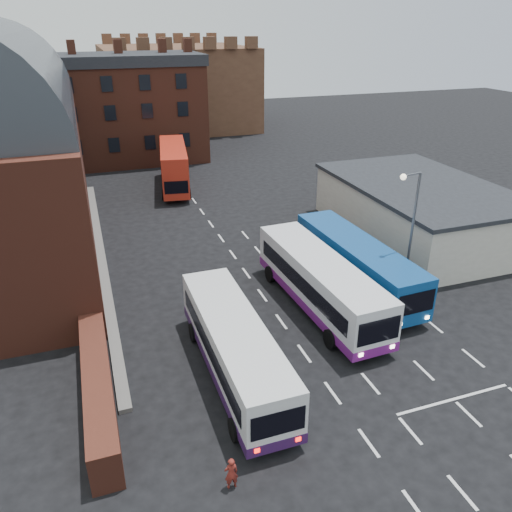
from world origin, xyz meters
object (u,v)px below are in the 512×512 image
object	(u,v)px
pedestrian_beige	(260,423)
street_lamp	(410,223)
bus_red_double	(174,166)
bus_blue	(357,261)
bus_white_outbound	(235,345)
bus_white_inbound	(320,280)
pedestrian_red	(231,473)

from	to	relation	value
pedestrian_beige	street_lamp	bearing A→B (deg)	-161.17
bus_red_double	pedestrian_beige	distance (m)	34.82
bus_blue	bus_white_outbound	bearing A→B (deg)	28.11
bus_blue	street_lamp	xyz separation A→B (m)	(2.33, -1.68, 2.91)
bus_white_outbound	bus_blue	bearing A→B (deg)	30.64
bus_white_inbound	bus_blue	distance (m)	3.70
bus_white_outbound	pedestrian_beige	bearing A→B (deg)	-93.02
pedestrian_red	pedestrian_beige	distance (m)	2.71
street_lamp	bus_white_outbound	bearing A→B (deg)	-160.86
bus_blue	bus_red_double	distance (m)	25.56
bus_white_outbound	pedestrian_beige	size ratio (longest dim) A/B	7.70
bus_red_double	pedestrian_beige	bearing A→B (deg)	93.70
bus_blue	pedestrian_red	distance (m)	16.97
bus_white_inbound	bus_red_double	world-z (taller)	bus_red_double
bus_white_inbound	street_lamp	distance (m)	6.36
bus_white_outbound	bus_blue	world-z (taller)	bus_blue
bus_white_inbound	pedestrian_red	world-z (taller)	bus_white_inbound
bus_red_double	pedestrian_red	world-z (taller)	bus_red_double
bus_white_inbound	pedestrian_beige	distance (m)	10.87
bus_blue	pedestrian_beige	bearing A→B (deg)	42.06
bus_blue	pedestrian_red	bearing A→B (deg)	42.51
bus_red_double	pedestrian_red	distance (m)	37.01
bus_white_outbound	pedestrian_red	xyz separation A→B (m)	(-2.02, -6.12, -1.08)
bus_red_double	pedestrian_beige	size ratio (longest dim) A/B	7.71
pedestrian_beige	bus_white_outbound	bearing A→B (deg)	-107.85
street_lamp	pedestrian_red	distance (m)	18.07
bus_white_outbound	bus_red_double	size ratio (longest dim) A/B	1.00
bus_white_outbound	bus_blue	distance (m)	11.52
bus_white_inbound	street_lamp	xyz separation A→B (m)	(5.68, -0.09, 2.88)
bus_red_double	pedestrian_red	xyz separation A→B (m)	(-4.98, -36.64, -1.60)
bus_white_outbound	bus_white_inbound	distance (m)	7.84
bus_red_double	bus_white_outbound	bearing A→B (deg)	93.37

